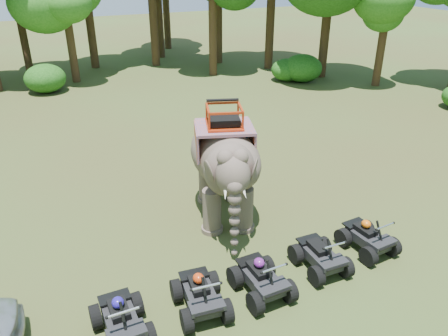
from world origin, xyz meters
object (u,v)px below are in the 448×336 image
(atv_0, at_px, (121,316))
(atv_4, at_px, (369,233))
(elephant, at_px, (224,163))
(atv_2, at_px, (262,274))
(atv_3, at_px, (321,251))
(atv_1, at_px, (200,290))

(atv_0, bearing_deg, atv_4, 1.04)
(elephant, bearing_deg, atv_0, -120.47)
(atv_0, bearing_deg, atv_2, -2.00)
(atv_0, distance_m, atv_3, 5.34)
(atv_3, height_order, atv_4, atv_3)
(atv_4, bearing_deg, atv_1, 177.86)
(elephant, relative_size, atv_1, 2.77)
(atv_1, distance_m, atv_3, 3.47)
(atv_1, distance_m, atv_2, 1.59)
(atv_4, bearing_deg, elephant, 125.31)
(atv_1, bearing_deg, atv_4, 8.10)
(atv_2, relative_size, atv_3, 1.04)
(elephant, xyz_separation_m, atv_2, (-0.72, -3.76, -1.26))
(atv_1, height_order, atv_4, atv_1)
(atv_1, distance_m, atv_4, 5.19)
(atv_0, xyz_separation_m, atv_1, (1.87, 0.01, -0.01))
(elephant, distance_m, atv_1, 4.52)
(atv_1, xyz_separation_m, atv_2, (1.58, -0.09, 0.00))
(atv_2, xyz_separation_m, atv_3, (1.89, 0.17, -0.02))
(atv_1, height_order, atv_3, atv_1)
(elephant, relative_size, atv_0, 2.75)
(atv_0, bearing_deg, atv_1, -0.33)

